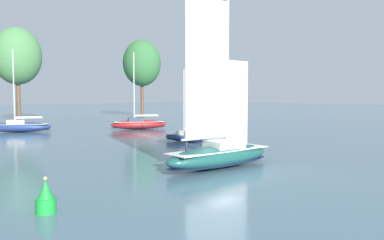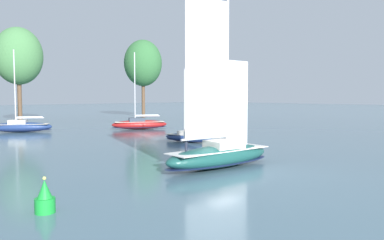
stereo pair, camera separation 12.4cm
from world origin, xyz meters
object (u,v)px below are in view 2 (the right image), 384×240
Objects in this scene: tree_shore_center at (143,63)px; sailboat_moored_outer_mooring at (139,124)px; sailboat_main at (220,153)px; tree_shore_left at (18,56)px; sailboat_moored_mid_channel at (188,137)px; sailboat_moored_far_slip at (21,127)px; channel_buoy at (45,199)px.

tree_shore_center is 1.54× the size of sailboat_moored_outer_mooring.
tree_shore_center reaches higher than sailboat_main.
tree_shore_left is 44.59m from sailboat_moored_mid_channel.
sailboat_moored_outer_mooring reaches higher than sailboat_moored_far_slip.
sailboat_main is 1.12× the size of sailboat_moored_outer_mooring.
channel_buoy is (-27.62, -31.95, -0.16)m from sailboat_moored_outer_mooring.
sailboat_main is 15.24m from sailboat_moored_mid_channel.
tree_shore_center is at bearing 53.22° from sailboat_moored_outer_mooring.
sailboat_moored_mid_channel is at bearing -84.34° from tree_shore_left.
sailboat_moored_outer_mooring is 7.18× the size of channel_buoy.
sailboat_main is 1.61× the size of sailboat_moored_mid_channel.
tree_shore_left is 28.37m from tree_shore_center.
tree_shore_left is 1.52× the size of sailboat_moored_far_slip.
sailboat_main is 13.94m from channel_buoy.
sailboat_moored_mid_channel is 27.11m from sailboat_moored_far_slip.
sailboat_main is 1.13× the size of sailboat_moored_far_slip.
channel_buoy is at bearing -107.08° from sailboat_moored_far_slip.
channel_buoy is (-13.80, -1.92, -0.41)m from sailboat_main.
sailboat_moored_far_slip is (-5.72, -17.49, -11.88)m from tree_shore_left.
tree_shore_center is 1.56× the size of sailboat_moored_far_slip.
channel_buoy is at bearing -146.61° from sailboat_moored_mid_channel.
tree_shore_left is 1.51× the size of sailboat_moored_outer_mooring.
tree_shore_center reaches higher than sailboat_moored_mid_channel.
sailboat_main is at bearing -120.57° from tree_shore_center.
channel_buoy is at bearing -129.11° from tree_shore_center.
sailboat_moored_outer_mooring is at bearing -27.20° from sailboat_moored_far_slip.
sailboat_moored_outer_mooring reaches higher than sailboat_moored_mid_channel.
sailboat_main is 8.02× the size of channel_buoy.
tree_shore_left is at bearing 95.66° from sailboat_moored_mid_channel.
sailboat_moored_mid_channel is at bearing 33.39° from channel_buoy.
sailboat_main reaches higher than sailboat_moored_far_slip.
sailboat_moored_outer_mooring is at bearing 49.17° from channel_buoy.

